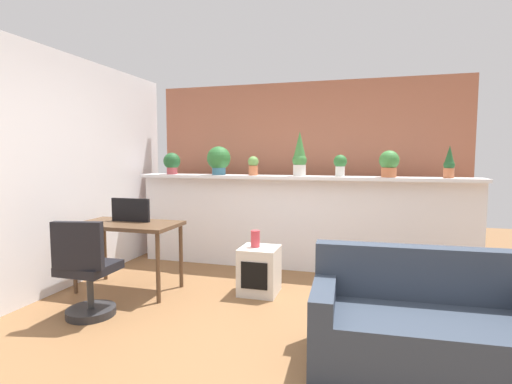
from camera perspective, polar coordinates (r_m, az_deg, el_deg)
The scene contains 18 objects.
ground_plane at distance 3.40m, azimuth -0.30°, elevation -20.35°, with size 12.00×12.00×0.00m, color brown.
divider_wall at distance 5.10m, azimuth 6.03°, elevation -4.73°, with size 4.31×0.16×1.18m, color white.
plant_shelf at distance 4.99m, azimuth 6.02°, elevation 2.12°, with size 4.31×0.38×0.04m, color white.
brick_wall_behind at distance 5.62m, azimuth 7.15°, elevation 2.95°, with size 4.31×0.10×2.50m, color #AD664C.
side_wall_left at distance 4.68m, azimuth -28.33°, elevation 2.53°, with size 0.12×4.40×2.60m, color white.
potted_plant_0 at distance 5.54m, azimuth -12.16°, elevation 4.24°, with size 0.23×0.23×0.30m.
potted_plant_1 at distance 5.28m, azimuth -5.45°, elevation 4.75°, with size 0.32×0.32×0.38m.
potted_plant_2 at distance 5.10m, azimuth -0.40°, elevation 3.93°, with size 0.14×0.14×0.25m.
potted_plant_3 at distance 4.96m, azimuth 6.37°, elevation 5.34°, with size 0.18×0.18×0.56m.
potted_plant_4 at distance 4.92m, azimuth 12.17°, elevation 4.00°, with size 0.16×0.16×0.27m.
potted_plant_5 at distance 4.89m, azimuth 18.83°, elevation 4.04°, with size 0.23×0.23×0.32m.
potted_plant_6 at distance 4.97m, azimuth 26.34°, elevation 3.81°, with size 0.12×0.12×0.37m.
desk at distance 4.49m, azimuth -18.13°, elevation -5.34°, with size 1.10×0.60×0.75m.
tv_monitor at distance 4.53m, azimuth -17.82°, elevation -2.50°, with size 0.46×0.04×0.26m, color black.
office_chair at distance 3.92m, azimuth -23.47°, elevation -11.20°, with size 0.48×0.49×0.91m.
side_cube_shelf at distance 4.27m, azimuth 0.47°, elevation -11.36°, with size 0.40×0.41×0.50m.
vase_on_shelf at distance 4.21m, azimuth -0.10°, elevation -6.83°, with size 0.10×0.10×0.18m, color #CC3D47.
couch at distance 3.10m, azimuth 23.55°, elevation -17.74°, with size 1.59×0.83×0.80m.
Camera 1 is at (0.86, -2.95, 1.47)m, focal length 27.44 mm.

